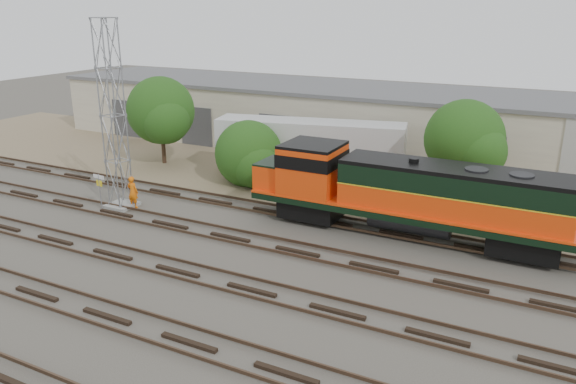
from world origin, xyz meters
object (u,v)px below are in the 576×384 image
at_px(locomotive, 406,193).
at_px(semi_trailer, 314,142).
at_px(signal_tower, 114,120).
at_px(worker, 133,192).

distance_m(locomotive, semi_trailer, 11.72).
distance_m(locomotive, signal_tower, 17.31).
height_order(locomotive, signal_tower, signal_tower).
xyz_separation_m(signal_tower, semi_trailer, (7.91, 11.05, -2.84)).
bearing_deg(signal_tower, semi_trailer, 54.39).
xyz_separation_m(signal_tower, worker, (0.73, 0.26, -4.43)).
bearing_deg(worker, signal_tower, 16.63).
bearing_deg(semi_trailer, worker, -136.00).
bearing_deg(locomotive, signal_tower, -168.75).
distance_m(signal_tower, semi_trailer, 13.89).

